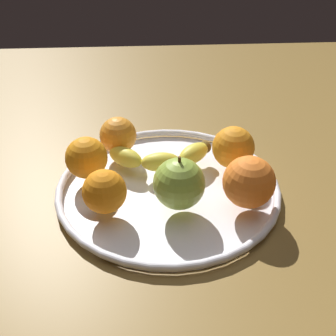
% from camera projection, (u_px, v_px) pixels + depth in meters
% --- Properties ---
extents(ground_plane, '(1.43, 1.43, 0.04)m').
position_uv_depth(ground_plane, '(168.00, 202.00, 0.73)').
color(ground_plane, olive).
extents(fruit_bowl, '(0.36, 0.36, 0.02)m').
position_uv_depth(fruit_bowl, '(168.00, 188.00, 0.71)').
color(fruit_bowl, white).
rests_on(fruit_bowl, ground_plane).
extents(banana, '(0.19, 0.07, 0.03)m').
position_uv_depth(banana, '(162.00, 157.00, 0.74)').
color(banana, yellow).
rests_on(banana, fruit_bowl).
extents(apple, '(0.08, 0.08, 0.09)m').
position_uv_depth(apple, '(179.00, 184.00, 0.64)').
color(apple, '#96B741').
rests_on(apple, fruit_bowl).
extents(orange_back_left, '(0.07, 0.07, 0.07)m').
position_uv_depth(orange_back_left, '(233.00, 147.00, 0.73)').
color(orange_back_left, orange).
rests_on(orange_back_left, fruit_bowl).
extents(orange_center, '(0.08, 0.08, 0.08)m').
position_uv_depth(orange_center, '(249.00, 182.00, 0.65)').
color(orange_center, orange).
rests_on(orange_center, fruit_bowl).
extents(orange_back_right, '(0.07, 0.07, 0.07)m').
position_uv_depth(orange_back_right, '(104.00, 191.00, 0.64)').
color(orange_back_right, orange).
rests_on(orange_back_right, fruit_bowl).
extents(orange_front_right, '(0.07, 0.07, 0.07)m').
position_uv_depth(orange_front_right, '(118.00, 135.00, 0.77)').
color(orange_front_right, orange).
rests_on(orange_front_right, fruit_bowl).
extents(orange_front_left, '(0.07, 0.07, 0.07)m').
position_uv_depth(orange_front_left, '(86.00, 158.00, 0.71)').
color(orange_front_left, orange).
rests_on(orange_front_left, fruit_bowl).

